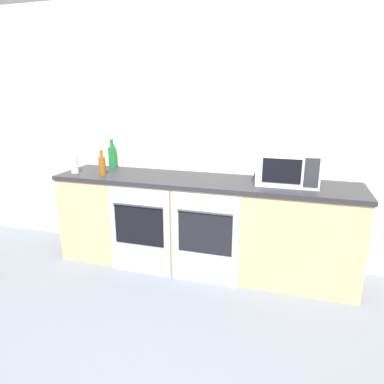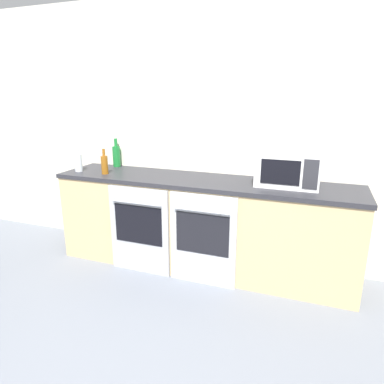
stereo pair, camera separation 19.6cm
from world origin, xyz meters
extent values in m
cube|color=silver|center=(0.00, 2.02, 1.30)|extent=(10.00, 0.06, 2.60)
cube|color=tan|center=(0.00, 1.69, 0.43)|extent=(2.87, 0.59, 0.86)
cube|color=#28282D|center=(0.00, 1.69, 0.88)|extent=(2.89, 0.62, 0.04)
cube|color=#A8AAAF|center=(-0.52, 1.38, 0.42)|extent=(0.61, 0.03, 0.85)
cube|color=black|center=(-0.52, 1.36, 0.49)|extent=(0.49, 0.01, 0.37)
cylinder|color=#A8AAAF|center=(-0.52, 1.34, 0.71)|extent=(0.50, 0.02, 0.02)
cube|color=#B7BABF|center=(0.12, 1.38, 0.42)|extent=(0.61, 0.03, 0.85)
cube|color=black|center=(0.12, 1.36, 0.49)|extent=(0.49, 0.01, 0.37)
cylinder|color=#B7BABF|center=(0.12, 1.34, 0.71)|extent=(0.50, 0.02, 0.02)
cube|color=silver|center=(0.77, 1.77, 1.05)|extent=(0.53, 0.40, 0.30)
cube|color=black|center=(0.73, 1.57, 1.05)|extent=(0.32, 0.01, 0.21)
cube|color=#2D2D33|center=(0.96, 1.57, 1.05)|extent=(0.12, 0.01, 0.24)
cylinder|color=#8C5114|center=(-0.99, 1.57, 0.99)|extent=(0.07, 0.07, 0.18)
cylinder|color=#8C5114|center=(-0.99, 1.57, 1.12)|extent=(0.03, 0.03, 0.07)
cylinder|color=silver|center=(-1.31, 1.58, 0.99)|extent=(0.08, 0.08, 0.18)
cylinder|color=silver|center=(-1.31, 1.58, 1.12)|extent=(0.03, 0.03, 0.07)
cylinder|color=#19722D|center=(-1.08, 1.93, 1.01)|extent=(0.08, 0.08, 0.22)
cylinder|color=#19722D|center=(-1.08, 1.93, 1.17)|extent=(0.03, 0.03, 0.09)
camera|label=1|loc=(0.81, -1.34, 1.68)|focal=32.00mm
camera|label=2|loc=(1.00, -1.28, 1.68)|focal=32.00mm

